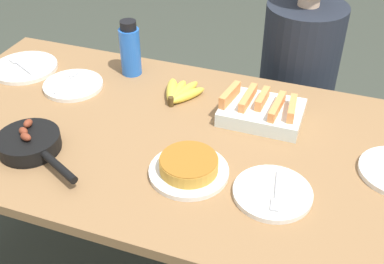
{
  "coord_description": "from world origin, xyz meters",
  "views": [
    {
      "loc": [
        0.41,
        -1.15,
        1.71
      ],
      "look_at": [
        0.0,
        0.0,
        0.8
      ],
      "focal_mm": 45.0,
      "sensor_mm": 36.0,
      "label": 1
    }
  ],
  "objects_px": {
    "skillet": "(30,143)",
    "frittata_plate_center": "(189,167)",
    "melon_tray": "(261,111)",
    "water_bottle": "(130,49)",
    "empty_plate_far_left": "(73,85)",
    "empty_plate_far_right": "(273,193)",
    "person_figure": "(293,108)",
    "banana_bunch": "(179,92)",
    "empty_plate_mid_edge": "(25,67)"
  },
  "relations": [
    {
      "from": "banana_bunch",
      "to": "frittata_plate_center",
      "type": "xyz_separation_m",
      "value": [
        0.18,
        -0.38,
        0.01
      ]
    },
    {
      "from": "skillet",
      "to": "water_bottle",
      "type": "bearing_deg",
      "value": 107.54
    },
    {
      "from": "melon_tray",
      "to": "water_bottle",
      "type": "height_order",
      "value": "water_bottle"
    },
    {
      "from": "frittata_plate_center",
      "to": "empty_plate_far_right",
      "type": "xyz_separation_m",
      "value": [
        0.25,
        -0.01,
        -0.02
      ]
    },
    {
      "from": "person_figure",
      "to": "water_bottle",
      "type": "bearing_deg",
      "value": -149.19
    },
    {
      "from": "banana_bunch",
      "to": "skillet",
      "type": "xyz_separation_m",
      "value": [
        -0.32,
        -0.44,
        0.01
      ]
    },
    {
      "from": "banana_bunch",
      "to": "frittata_plate_center",
      "type": "bearing_deg",
      "value": -65.34
    },
    {
      "from": "empty_plate_far_right",
      "to": "frittata_plate_center",
      "type": "bearing_deg",
      "value": 178.6
    },
    {
      "from": "frittata_plate_center",
      "to": "skillet",
      "type": "bearing_deg",
      "value": -172.9
    },
    {
      "from": "empty_plate_far_left",
      "to": "empty_plate_far_right",
      "type": "height_order",
      "value": "same"
    },
    {
      "from": "empty_plate_far_right",
      "to": "person_figure",
      "type": "xyz_separation_m",
      "value": [
        -0.06,
        0.85,
        -0.26
      ]
    },
    {
      "from": "empty_plate_far_right",
      "to": "person_figure",
      "type": "distance_m",
      "value": 0.89
    },
    {
      "from": "melon_tray",
      "to": "person_figure",
      "type": "height_order",
      "value": "person_figure"
    },
    {
      "from": "frittata_plate_center",
      "to": "empty_plate_mid_edge",
      "type": "distance_m",
      "value": 0.9
    },
    {
      "from": "frittata_plate_center",
      "to": "empty_plate_far_right",
      "type": "bearing_deg",
      "value": -1.4
    },
    {
      "from": "melon_tray",
      "to": "empty_plate_far_right",
      "type": "distance_m",
      "value": 0.37
    },
    {
      "from": "empty_plate_mid_edge",
      "to": "empty_plate_far_left",
      "type": "bearing_deg",
      "value": -12.03
    },
    {
      "from": "skillet",
      "to": "frittata_plate_center",
      "type": "distance_m",
      "value": 0.5
    },
    {
      "from": "melon_tray",
      "to": "frittata_plate_center",
      "type": "xyz_separation_m",
      "value": [
        -0.13,
        -0.35,
        -0.01
      ]
    },
    {
      "from": "melon_tray",
      "to": "frittata_plate_center",
      "type": "relative_size",
      "value": 1.15
    },
    {
      "from": "empty_plate_mid_edge",
      "to": "water_bottle",
      "type": "height_order",
      "value": "water_bottle"
    },
    {
      "from": "banana_bunch",
      "to": "empty_plate_far_right",
      "type": "relative_size",
      "value": 0.8
    },
    {
      "from": "empty_plate_far_left",
      "to": "skillet",
      "type": "bearing_deg",
      "value": -78.58
    },
    {
      "from": "empty_plate_far_left",
      "to": "person_figure",
      "type": "xyz_separation_m",
      "value": [
        0.76,
        0.53,
        -0.26
      ]
    },
    {
      "from": "skillet",
      "to": "empty_plate_far_right",
      "type": "height_order",
      "value": "skillet"
    },
    {
      "from": "person_figure",
      "to": "melon_tray",
      "type": "bearing_deg",
      "value": -96.29
    },
    {
      "from": "skillet",
      "to": "empty_plate_far_left",
      "type": "xyz_separation_m",
      "value": [
        -0.08,
        0.37,
        -0.02
      ]
    },
    {
      "from": "melon_tray",
      "to": "empty_plate_far_right",
      "type": "xyz_separation_m",
      "value": [
        0.11,
        -0.35,
        -0.02
      ]
    },
    {
      "from": "empty_plate_far_left",
      "to": "water_bottle",
      "type": "bearing_deg",
      "value": 46.7
    },
    {
      "from": "skillet",
      "to": "empty_plate_mid_edge",
      "type": "distance_m",
      "value": 0.54
    },
    {
      "from": "empty_plate_far_right",
      "to": "empty_plate_mid_edge",
      "type": "xyz_separation_m",
      "value": [
        -1.07,
        0.37,
        -0.0
      ]
    },
    {
      "from": "empty_plate_far_left",
      "to": "empty_plate_mid_edge",
      "type": "bearing_deg",
      "value": 167.97
    },
    {
      "from": "person_figure",
      "to": "frittata_plate_center",
      "type": "bearing_deg",
      "value": -102.68
    },
    {
      "from": "empty_plate_far_left",
      "to": "empty_plate_mid_edge",
      "type": "height_order",
      "value": "same"
    },
    {
      "from": "empty_plate_far_left",
      "to": "person_figure",
      "type": "bearing_deg",
      "value": 34.79
    },
    {
      "from": "empty_plate_far_left",
      "to": "empty_plate_far_right",
      "type": "relative_size",
      "value": 0.99
    },
    {
      "from": "frittata_plate_center",
      "to": "empty_plate_far_left",
      "type": "height_order",
      "value": "frittata_plate_center"
    },
    {
      "from": "skillet",
      "to": "water_bottle",
      "type": "distance_m",
      "value": 0.56
    },
    {
      "from": "water_bottle",
      "to": "skillet",
      "type": "bearing_deg",
      "value": -98.96
    },
    {
      "from": "frittata_plate_center",
      "to": "person_figure",
      "type": "relative_size",
      "value": 0.19
    },
    {
      "from": "empty_plate_mid_edge",
      "to": "banana_bunch",
      "type": "bearing_deg",
      "value": 1.5
    },
    {
      "from": "skillet",
      "to": "frittata_plate_center",
      "type": "bearing_deg",
      "value": 33.6
    },
    {
      "from": "melon_tray",
      "to": "skillet",
      "type": "bearing_deg",
      "value": -147.17
    },
    {
      "from": "frittata_plate_center",
      "to": "person_figure",
      "type": "height_order",
      "value": "person_figure"
    },
    {
      "from": "banana_bunch",
      "to": "empty_plate_far_left",
      "type": "distance_m",
      "value": 0.4
    },
    {
      "from": "banana_bunch",
      "to": "empty_plate_far_left",
      "type": "height_order",
      "value": "banana_bunch"
    },
    {
      "from": "melon_tray",
      "to": "skillet",
      "type": "height_order",
      "value": "melon_tray"
    },
    {
      "from": "melon_tray",
      "to": "empty_plate_far_left",
      "type": "xyz_separation_m",
      "value": [
        -0.71,
        -0.03,
        -0.02
      ]
    },
    {
      "from": "skillet",
      "to": "person_figure",
      "type": "height_order",
      "value": "person_figure"
    },
    {
      "from": "empty_plate_far_left",
      "to": "empty_plate_mid_edge",
      "type": "xyz_separation_m",
      "value": [
        -0.25,
        0.05,
        -0.0
      ]
    }
  ]
}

